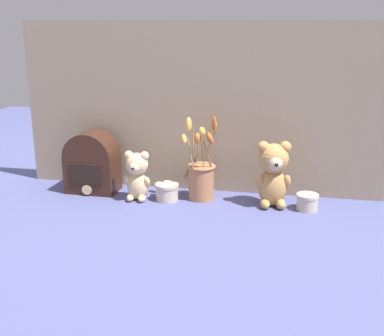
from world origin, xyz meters
TOP-DOWN VIEW (x-y plane):
  - ground_plane at (0.00, 0.00)m, footprint 4.00×4.00m
  - backdrop_wall at (0.00, 0.17)m, footprint 1.50×0.02m
  - teddy_bear_large at (0.32, 0.03)m, footprint 0.14×0.13m
  - teddy_bear_medium at (-0.22, -0.01)m, footprint 0.11×0.10m
  - flower_vase at (0.03, 0.05)m, footprint 0.14×0.16m
  - vintage_radio at (-0.43, 0.05)m, footprint 0.21×0.14m
  - decorative_tin_tall at (-0.10, 0.01)m, footprint 0.09×0.09m
  - decorative_tin_short at (0.45, 0.01)m, footprint 0.08×0.08m

SIDE VIEW (x-z plane):
  - ground_plane at x=0.00m, z-range 0.00..0.00m
  - decorative_tin_short at x=0.45m, z-range 0.00..0.06m
  - decorative_tin_tall at x=-0.10m, z-range 0.00..0.07m
  - flower_vase at x=0.03m, z-range -0.07..0.27m
  - teddy_bear_medium at x=-0.22m, z-range 0.00..0.21m
  - vintage_radio at x=-0.43m, z-range -0.01..0.25m
  - teddy_bear_large at x=0.32m, z-range 0.01..0.26m
  - backdrop_wall at x=0.00m, z-range 0.00..0.69m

